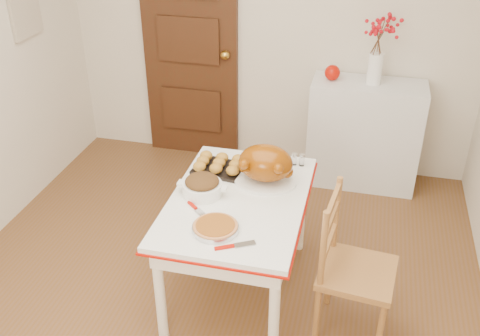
% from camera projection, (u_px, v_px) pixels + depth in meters
% --- Properties ---
extents(floor, '(3.50, 4.00, 0.00)m').
position_uv_depth(floor, '(205.00, 305.00, 3.50)').
color(floor, brown).
rests_on(floor, ground).
extents(wall_back, '(3.50, 0.00, 2.50)m').
position_uv_depth(wall_back, '(270.00, 26.00, 4.54)').
color(wall_back, beige).
rests_on(wall_back, ground).
extents(door_back, '(0.85, 0.06, 2.06)m').
position_uv_depth(door_back, '(190.00, 47.00, 4.77)').
color(door_back, '#3C190D').
rests_on(door_back, ground).
extents(photo_board, '(0.03, 0.35, 0.45)m').
position_uv_depth(photo_board, '(24.00, 6.00, 4.10)').
color(photo_board, '#C2B89A').
rests_on(photo_board, ground).
extents(sideboard, '(0.91, 0.40, 0.91)m').
position_uv_depth(sideboard, '(364.00, 134.00, 4.58)').
color(sideboard, silver).
rests_on(sideboard, floor).
extents(kitchen_table, '(0.82, 1.19, 0.71)m').
position_uv_depth(kitchen_table, '(238.00, 245.00, 3.46)').
color(kitchen_table, white).
rests_on(kitchen_table, floor).
extents(chair_oak, '(0.46, 0.46, 0.94)m').
position_uv_depth(chair_oak, '(358.00, 269.00, 3.09)').
color(chair_oak, '#9C5F2E').
rests_on(chair_oak, floor).
extents(berry_vase, '(0.27, 0.27, 0.51)m').
position_uv_depth(berry_vase, '(377.00, 52.00, 4.22)').
color(berry_vase, white).
rests_on(berry_vase, sideboard).
extents(apple, '(0.12, 0.12, 0.12)m').
position_uv_depth(apple, '(332.00, 73.00, 4.39)').
color(apple, '#AD0D02').
rests_on(apple, sideboard).
extents(turkey_platter, '(0.45, 0.39, 0.25)m').
position_uv_depth(turkey_platter, '(266.00, 165.00, 3.37)').
color(turkey_platter, '#793C04').
rests_on(turkey_platter, kitchen_table).
extents(pumpkin_pie, '(0.30, 0.30, 0.05)m').
position_uv_depth(pumpkin_pie, '(215.00, 227.00, 2.98)').
color(pumpkin_pie, brown).
rests_on(pumpkin_pie, kitchen_table).
extents(stuffing_dish, '(0.32, 0.26, 0.12)m').
position_uv_depth(stuffing_dish, '(202.00, 186.00, 3.29)').
color(stuffing_dish, '#3D290D').
rests_on(stuffing_dish, kitchen_table).
extents(rolls_tray, '(0.34, 0.28, 0.08)m').
position_uv_depth(rolls_tray, '(219.00, 164.00, 3.55)').
color(rolls_tray, olive).
rests_on(rolls_tray, kitchen_table).
extents(pie_server, '(0.23, 0.16, 0.01)m').
position_uv_depth(pie_server, '(235.00, 245.00, 2.88)').
color(pie_server, silver).
rests_on(pie_server, kitchen_table).
extents(carving_knife, '(0.22, 0.20, 0.01)m').
position_uv_depth(carving_knife, '(199.00, 211.00, 3.15)').
color(carving_knife, silver).
rests_on(carving_knife, kitchen_table).
extents(drinking_glass, '(0.06, 0.06, 0.10)m').
position_uv_depth(drinking_glass, '(255.00, 156.00, 3.63)').
color(drinking_glass, white).
rests_on(drinking_glass, kitchen_table).
extents(shaker_pair, '(0.09, 0.04, 0.08)m').
position_uv_depth(shaker_pair, '(298.00, 159.00, 3.60)').
color(shaker_pair, white).
rests_on(shaker_pair, kitchen_table).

